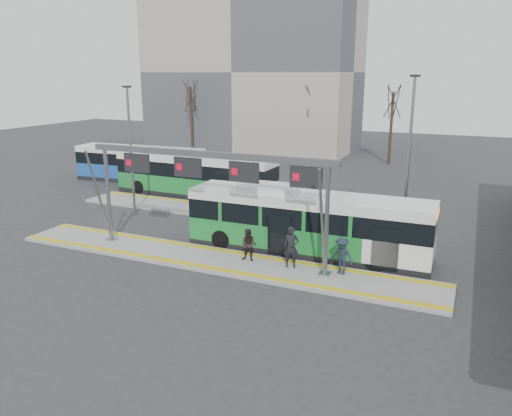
{
  "coord_description": "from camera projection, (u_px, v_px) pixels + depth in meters",
  "views": [
    {
      "loc": [
        11.14,
        -20.07,
        8.89
      ],
      "look_at": [
        0.91,
        3.0,
        2.06
      ],
      "focal_mm": 35.0,
      "sensor_mm": 36.0,
      "label": 1
    }
  ],
  "objects": [
    {
      "name": "bg_bus_green",
      "position": [
        195.0,
        176.0,
        36.99
      ],
      "size": [
        12.47,
        2.93,
        3.1
      ],
      "rotation": [
        0.0,
        0.0,
        -0.02
      ],
      "color": "black",
      "rests_on": "ground"
    },
    {
      "name": "platform_main",
      "position": [
        214.0,
        260.0,
        24.37
      ],
      "size": [
        22.0,
        3.0,
        0.15
      ],
      "primitive_type": "cube",
      "color": "gray",
      "rests_on": "ground"
    },
    {
      "name": "tactile_second",
      "position": [
        227.0,
        206.0,
        33.99
      ],
      "size": [
        20.0,
        0.35,
        0.02
      ],
      "color": "gold",
      "rests_on": "platform_second"
    },
    {
      "name": "passenger_b",
      "position": [
        249.0,
        245.0,
        23.87
      ],
      "size": [
        0.81,
        0.65,
        1.58
      ],
      "primitive_type": "imported",
      "rotation": [
        0.0,
        0.0,
        0.06
      ],
      "color": "black",
      "rests_on": "platform_main"
    },
    {
      "name": "hero_bus",
      "position": [
        307.0,
        224.0,
        25.2
      ],
      "size": [
        12.31,
        2.77,
        3.37
      ],
      "rotation": [
        0.0,
        0.0,
        0.01
      ],
      "color": "black",
      "rests_on": "ground"
    },
    {
      "name": "bg_bus_blue",
      "position": [
        140.0,
        165.0,
        42.05
      ],
      "size": [
        11.31,
        3.22,
        2.91
      ],
      "rotation": [
        0.0,
        0.0,
        0.07
      ],
      "color": "black",
      "rests_on": "ground"
    },
    {
      "name": "platform_second",
      "position": [
        219.0,
        211.0,
        33.0
      ],
      "size": [
        20.0,
        3.0,
        0.15
      ],
      "primitive_type": "cube",
      "color": "gray",
      "rests_on": "ground"
    },
    {
      "name": "tactile_main",
      "position": [
        214.0,
        258.0,
        24.35
      ],
      "size": [
        22.0,
        2.65,
        0.02
      ],
      "color": "gold",
      "rests_on": "platform_main"
    },
    {
      "name": "lamp_east",
      "position": [
        409.0,
        157.0,
        25.96
      ],
      "size": [
        0.5,
        0.25,
        8.83
      ],
      "color": "slate",
      "rests_on": "ground"
    },
    {
      "name": "tree_mid",
      "position": [
        393.0,
        102.0,
        49.05
      ],
      "size": [
        1.4,
        1.4,
        8.11
      ],
      "color": "#382B21",
      "rests_on": "ground"
    },
    {
      "name": "apartment_block",
      "position": [
        254.0,
        70.0,
        59.23
      ],
      "size": [
        24.5,
        12.5,
        18.4
      ],
      "color": "#AA9C8E",
      "rests_on": "ground"
    },
    {
      "name": "gantry",
      "position": [
        208.0,
        173.0,
        23.63
      ],
      "size": [
        13.0,
        1.68,
        5.2
      ],
      "color": "slate",
      "rests_on": "platform_main"
    },
    {
      "name": "passenger_a",
      "position": [
        291.0,
        247.0,
        23.04
      ],
      "size": [
        0.82,
        0.68,
        1.94
      ],
      "primitive_type": "imported",
      "rotation": [
        0.0,
        0.0,
        0.34
      ],
      "color": "black",
      "rests_on": "platform_main"
    },
    {
      "name": "tree_far",
      "position": [
        191.0,
        96.0,
        55.0
      ],
      "size": [
        1.4,
        1.4,
        8.46
      ],
      "color": "#382B21",
      "rests_on": "ground"
    },
    {
      "name": "tree_left",
      "position": [
        312.0,
        101.0,
        51.68
      ],
      "size": [
        1.4,
        1.4,
        8.0
      ],
      "color": "#382B21",
      "rests_on": "ground"
    },
    {
      "name": "lamp_west",
      "position": [
        131.0,
        149.0,
        31.17
      ],
      "size": [
        0.5,
        0.25,
        8.17
      ],
      "color": "slate",
      "rests_on": "ground"
    },
    {
      "name": "passenger_c",
      "position": [
        342.0,
        256.0,
        22.26
      ],
      "size": [
        1.25,
        0.93,
        1.73
      ],
      "primitive_type": "imported",
      "rotation": [
        0.0,
        0.0,
        -0.29
      ],
      "color": "#1C2633",
      "rests_on": "platform_main"
    },
    {
      "name": "ground",
      "position": [
        214.0,
        261.0,
        24.39
      ],
      "size": [
        120.0,
        120.0,
        0.0
      ],
      "primitive_type": "plane",
      "color": "#2D2D30",
      "rests_on": "ground"
    }
  ]
}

